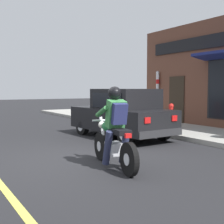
% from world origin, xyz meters
% --- Properties ---
extents(ground_plane, '(80.00, 80.00, 0.00)m').
position_xyz_m(ground_plane, '(0.00, 0.00, 0.00)').
color(ground_plane, black).
extents(sidewalk_curb, '(2.60, 22.00, 0.14)m').
position_xyz_m(sidewalk_curb, '(5.14, 3.00, 0.07)').
color(sidewalk_curb, '#9E9B93').
rests_on(sidewalk_curb, ground).
extents(motorcycle_with_rider, '(0.64, 2.01, 1.62)m').
position_xyz_m(motorcycle_with_rider, '(0.38, -1.15, 0.68)').
color(motorcycle_with_rider, black).
rests_on(motorcycle_with_rider, ground).
extents(car_hatchback, '(1.92, 3.89, 1.57)m').
position_xyz_m(car_hatchback, '(2.57, 1.98, 0.77)').
color(car_hatchback, black).
rests_on(car_hatchback, ground).
extents(fire_hydrant, '(0.36, 0.24, 0.88)m').
position_xyz_m(fire_hydrant, '(5.15, 2.53, 0.57)').
color(fire_hydrant, red).
rests_on(fire_hydrant, sidewalk_curb).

